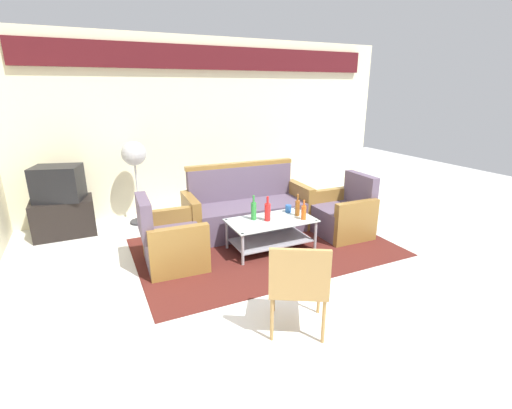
% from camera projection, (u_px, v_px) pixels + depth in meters
% --- Properties ---
extents(ground_plane, '(14.00, 14.00, 0.00)m').
position_uv_depth(ground_plane, '(311.00, 277.00, 4.05)').
color(ground_plane, white).
extents(wall_back, '(6.52, 0.19, 2.80)m').
position_uv_depth(wall_back, '(216.00, 121.00, 6.23)').
color(wall_back, beige).
rests_on(wall_back, ground).
extents(rug, '(3.25, 2.09, 0.01)m').
position_uv_depth(rug, '(265.00, 247.00, 4.81)').
color(rug, '#511E19').
rests_on(rug, ground).
extents(couch, '(1.83, 0.81, 0.96)m').
position_uv_depth(couch, '(247.00, 210.00, 5.29)').
color(couch, '#5B4C60').
rests_on(couch, rug).
extents(armchair_left, '(0.73, 0.79, 0.85)m').
position_uv_depth(armchair_left, '(171.00, 242.00, 4.26)').
color(armchair_left, '#5B4C60').
rests_on(armchair_left, rug).
extents(armchair_right, '(0.71, 0.77, 0.85)m').
position_uv_depth(armchair_right, '(343.00, 215.00, 5.16)').
color(armchair_right, '#5B4C60').
rests_on(armchair_right, rug).
extents(coffee_table, '(1.10, 0.60, 0.40)m').
position_uv_depth(coffee_table, '(271.00, 230.00, 4.67)').
color(coffee_table, silver).
rests_on(coffee_table, rug).
extents(bottle_green, '(0.07, 0.07, 0.32)m').
position_uv_depth(bottle_green, '(254.00, 210.00, 4.61)').
color(bottle_green, '#2D8C38').
rests_on(bottle_green, coffee_table).
extents(bottle_red, '(0.08, 0.08, 0.32)m').
position_uv_depth(bottle_red, '(268.00, 212.00, 4.57)').
color(bottle_red, red).
rests_on(bottle_red, coffee_table).
extents(bottle_orange, '(0.06, 0.06, 0.26)m').
position_uv_depth(bottle_orange, '(304.00, 212.00, 4.62)').
color(bottle_orange, '#D85919').
rests_on(bottle_orange, coffee_table).
extents(bottle_brown, '(0.06, 0.06, 0.29)m').
position_uv_depth(bottle_brown, '(297.00, 208.00, 4.75)').
color(bottle_brown, brown).
rests_on(bottle_brown, coffee_table).
extents(cup, '(0.08, 0.08, 0.10)m').
position_uv_depth(cup, '(288.00, 209.00, 4.90)').
color(cup, '#2659A5').
rests_on(cup, coffee_table).
extents(tv_stand, '(0.80, 0.50, 0.52)m').
position_uv_depth(tv_stand, '(64.00, 217.00, 5.15)').
color(tv_stand, black).
rests_on(tv_stand, ground).
extents(television, '(0.70, 0.59, 0.48)m').
position_uv_depth(television, '(58.00, 183.00, 5.00)').
color(television, black).
rests_on(television, tv_stand).
extents(pedestal_fan, '(0.36, 0.36, 1.27)m').
position_uv_depth(pedestal_fan, '(134.00, 158.00, 5.39)').
color(pedestal_fan, '#2D2D33').
rests_on(pedestal_fan, ground).
extents(wicker_chair, '(0.65, 0.65, 0.84)m').
position_uv_depth(wicker_chair, '(298.00, 281.00, 3.00)').
color(wicker_chair, '#AD844C').
rests_on(wicker_chair, ground).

